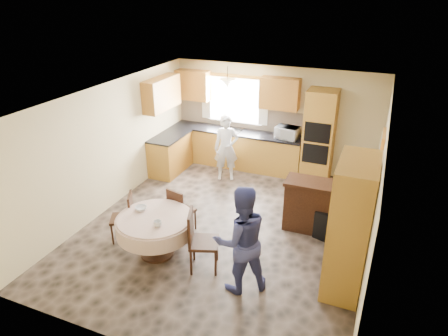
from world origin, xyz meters
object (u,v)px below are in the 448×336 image
person_sink (226,148)px  oven_tower (319,136)px  dining_table (155,226)px  chair_back (179,209)px  person_dining (241,240)px  cupboard (350,227)px  chair_right (199,238)px  sideboard (319,209)px  chair_left (126,215)px

person_sink → oven_tower: bearing=0.3°
dining_table → chair_back: chair_back is taller
chair_back → person_dining: person_dining is taller
cupboard → chair_right: size_ratio=1.98×
oven_tower → cupboard: oven_tower is taller
oven_tower → dining_table: oven_tower is taller
oven_tower → chair_back: bearing=-120.5°
sideboard → chair_left: 3.48m
dining_table → chair_back: 0.73m
chair_back → person_dining: 1.83m
chair_left → person_sink: bearing=138.9°
chair_right → cupboard: bearing=-97.1°
oven_tower → chair_left: (-2.66, -3.72, -0.57)m
chair_left → person_dining: bearing=52.2°
oven_tower → person_dining: bearing=-94.8°
sideboard → chair_back: (-2.32, -1.04, 0.04)m
chair_back → person_sink: size_ratio=0.59×
dining_table → chair_right: size_ratio=1.24×
chair_right → person_sink: (-0.83, 3.19, 0.19)m
oven_tower → sideboard: size_ratio=1.65×
chair_left → chair_right: chair_right is taller
oven_tower → chair_right: oven_tower is taller
sideboard → person_dining: bearing=-112.6°
sideboard → chair_back: 2.54m
chair_back → chair_right: size_ratio=0.87×
sideboard → chair_right: bearing=-131.5°
sideboard → person_sink: person_sink is taller
person_sink → sideboard: bearing=-51.3°
chair_right → person_dining: 0.83m
oven_tower → person_sink: bearing=-158.4°
person_dining → chair_left: bearing=-46.9°
chair_left → person_dining: (2.31, -0.42, 0.35)m
chair_back → chair_right: bearing=148.0°
dining_table → chair_back: bearing=85.9°
chair_left → chair_right: (1.54, -0.25, 0.08)m
chair_right → person_sink: size_ratio=0.68×
oven_tower → cupboard: (1.07, -3.48, -0.04)m
chair_left → dining_table: bearing=47.2°
person_sink → person_dining: (1.59, -3.37, 0.08)m
sideboard → chair_right: size_ratio=1.24×
chair_back → person_dining: bearing=161.6°
dining_table → person_dining: bearing=-7.9°
person_sink → dining_table: bearing=-111.0°
cupboard → person_dining: 1.58m
chair_back → chair_right: (0.76, -0.78, 0.08)m
chair_right → chair_back: bearing=24.8°
person_dining → dining_table: bearing=-44.5°
chair_right → person_dining: (0.76, -0.17, 0.27)m
person_sink → person_dining: 3.73m
cupboard → person_sink: 4.06m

